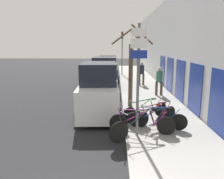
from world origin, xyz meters
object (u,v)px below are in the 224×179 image
(street_tree, at_px, (131,70))
(traffic_light, at_px, (122,47))
(bicycle_2, at_px, (157,119))
(signpost, at_px, (138,74))
(bicycle_0, at_px, (143,125))
(parked_car_0, at_px, (99,91))
(bicycle_1, at_px, (142,123))
(bicycle_3, at_px, (157,115))
(bicycle_4, at_px, (146,111))
(pedestrian_far, at_px, (142,72))
(pedestrian_near, at_px, (159,79))
(parked_car_2, at_px, (108,68))
(parked_car_1, at_px, (105,75))

(street_tree, height_order, traffic_light, traffic_light)
(bicycle_2, relative_size, traffic_light, 0.47)
(signpost, height_order, bicycle_0, signpost)
(parked_car_0, bearing_deg, street_tree, 26.50)
(street_tree, bearing_deg, bicycle_2, -75.34)
(signpost, height_order, parked_car_0, signpost)
(street_tree, bearing_deg, bicycle_0, -87.27)
(bicycle_1, bearing_deg, parked_car_0, 39.75)
(bicycle_0, distance_m, bicycle_3, 1.46)
(bicycle_4, bearing_deg, street_tree, -16.34)
(signpost, height_order, street_tree, street_tree)
(signpost, distance_m, bicycle_3, 2.28)
(bicycle_0, bearing_deg, traffic_light, -29.57)
(pedestrian_far, bearing_deg, bicycle_0, 80.51)
(pedestrian_near, bearing_deg, signpost, 76.42)
(bicycle_1, distance_m, bicycle_4, 1.54)
(bicycle_1, bearing_deg, pedestrian_far, 1.35)
(bicycle_4, distance_m, parked_car_2, 12.92)
(pedestrian_near, bearing_deg, bicycle_3, 81.96)
(bicycle_2, distance_m, traffic_light, 15.73)
(bicycle_0, xyz_separation_m, bicycle_2, (0.61, 0.75, -0.04))
(bicycle_0, height_order, street_tree, street_tree)
(parked_car_2, xyz_separation_m, pedestrian_far, (2.79, -4.60, 0.17))
(bicycle_3, relative_size, traffic_light, 0.39)
(bicycle_0, height_order, pedestrian_far, pedestrian_far)
(bicycle_3, height_order, parked_car_2, parked_car_2)
(bicycle_4, xyz_separation_m, street_tree, (-0.50, 2.00, 1.46))
(signpost, distance_m, traffic_light, 16.13)
(signpost, relative_size, pedestrian_near, 2.14)
(bicycle_2, distance_m, bicycle_3, 0.54)
(bicycle_4, height_order, street_tree, street_tree)
(parked_car_2, bearing_deg, traffic_light, 50.53)
(bicycle_0, height_order, bicycle_2, bicycle_0)
(pedestrian_far, distance_m, traffic_light, 6.73)
(parked_car_2, xyz_separation_m, pedestrian_near, (3.48, -8.15, 0.14))
(bicycle_1, height_order, traffic_light, traffic_light)
(bicycle_4, height_order, parked_car_2, parked_car_2)
(signpost, distance_m, bicycle_1, 1.75)
(signpost, height_order, traffic_light, traffic_light)
(parked_car_0, bearing_deg, pedestrian_far, 66.67)
(pedestrian_far, relative_size, traffic_light, 0.40)
(bicycle_1, xyz_separation_m, bicycle_2, (0.62, 0.47, -0.02))
(bicycle_4, bearing_deg, traffic_light, -27.85)
(signpost, relative_size, bicycle_3, 2.14)
(signpost, xyz_separation_m, bicycle_3, (0.88, 1.15, -1.77))
(parked_car_1, bearing_deg, parked_car_0, -89.89)
(parked_car_2, bearing_deg, bicycle_2, -80.15)
(bicycle_1, distance_m, pedestrian_near, 6.37)
(parked_car_1, bearing_deg, parked_car_2, 89.42)
(street_tree, bearing_deg, parked_car_0, -151.65)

